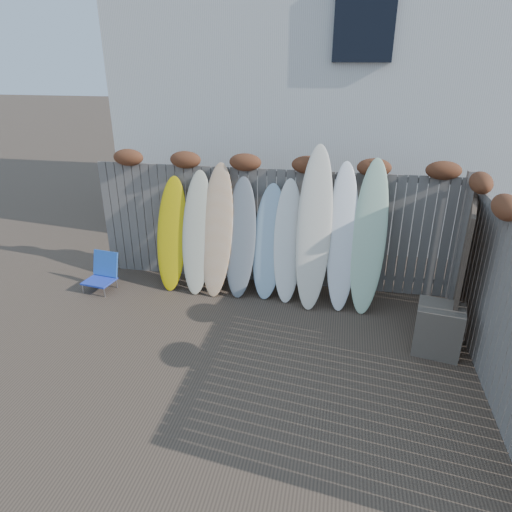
% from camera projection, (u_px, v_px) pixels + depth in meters
% --- Properties ---
extents(ground, '(80.00, 80.00, 0.00)m').
position_uv_depth(ground, '(238.00, 363.00, 5.90)').
color(ground, '#493A2D').
extents(back_fence, '(6.05, 0.28, 2.24)m').
position_uv_depth(back_fence, '(273.00, 218.00, 7.57)').
color(back_fence, slate).
rests_on(back_fence, ground).
extents(right_fence, '(0.28, 4.40, 2.24)m').
position_uv_depth(right_fence, '(500.00, 298.00, 5.15)').
color(right_fence, slate).
rests_on(right_fence, ground).
extents(house, '(8.50, 5.50, 6.33)m').
position_uv_depth(house, '(322.00, 78.00, 10.38)').
color(house, silver).
rests_on(house, ground).
extents(beach_chair, '(0.53, 0.55, 0.62)m').
position_uv_depth(beach_chair, '(102.00, 272.00, 7.73)').
color(beach_chair, '#263DBE').
rests_on(beach_chair, ground).
extents(wooden_crate, '(0.66, 0.59, 0.68)m').
position_uv_depth(wooden_crate, '(438.00, 329.00, 6.02)').
color(wooden_crate, '#4C4139').
rests_on(wooden_crate, ground).
extents(lattice_panel, '(0.36, 1.25, 1.91)m').
position_uv_depth(lattice_panel, '(462.00, 272.00, 6.21)').
color(lattice_panel, brown).
rests_on(lattice_panel, ground).
extents(surfboard_0, '(0.52, 0.66, 1.85)m').
position_uv_depth(surfboard_0, '(172.00, 234.00, 7.60)').
color(surfboard_0, '#DAB907').
rests_on(surfboard_0, ground).
extents(surfboard_1, '(0.51, 0.71, 1.98)m').
position_uv_depth(surfboard_1, '(197.00, 233.00, 7.47)').
color(surfboard_1, beige).
rests_on(surfboard_1, ground).
extents(surfboard_2, '(0.55, 0.76, 2.10)m').
position_uv_depth(surfboard_2, '(217.00, 231.00, 7.40)').
color(surfboard_2, '#FFBA8E').
rests_on(surfboard_2, ground).
extents(surfboard_3, '(0.50, 0.68, 1.90)m').
position_uv_depth(surfboard_3, '(240.00, 238.00, 7.37)').
color(surfboard_3, slate).
rests_on(surfboard_3, ground).
extents(surfboard_4, '(0.56, 0.69, 1.81)m').
position_uv_depth(surfboard_4, '(269.00, 242.00, 7.33)').
color(surfboard_4, '#A3C1D4').
rests_on(surfboard_4, ground).
extents(surfboard_5, '(0.50, 0.71, 1.91)m').
position_uv_depth(surfboard_5, '(288.00, 241.00, 7.23)').
color(surfboard_5, white).
rests_on(surfboard_5, ground).
extents(surfboard_6, '(0.55, 0.86, 2.45)m').
position_uv_depth(surfboard_6, '(314.00, 228.00, 6.99)').
color(surfboard_6, '#F4E7CD').
rests_on(surfboard_6, ground).
extents(surfboard_7, '(0.50, 0.80, 2.21)m').
position_uv_depth(surfboard_7, '(342.00, 237.00, 6.98)').
color(surfboard_7, white).
rests_on(surfboard_7, ground).
extents(surfboard_8, '(0.57, 0.84, 2.28)m').
position_uv_depth(surfboard_8, '(369.00, 237.00, 6.88)').
color(surfboard_8, '#B8DEB5').
rests_on(surfboard_8, ground).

